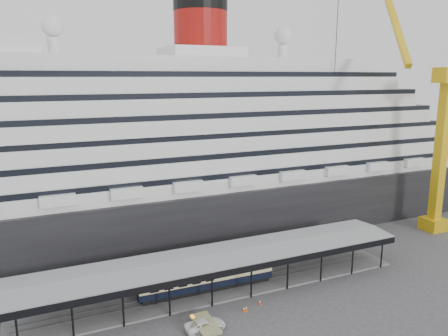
{
  "coord_description": "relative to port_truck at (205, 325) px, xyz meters",
  "views": [
    {
      "loc": [
        -22.95,
        -47.5,
        29.61
      ],
      "look_at": [
        2.01,
        8.0,
        16.79
      ],
      "focal_mm": 35.0,
      "sensor_mm": 36.0,
      "label": 1
    }
  ],
  "objects": [
    {
      "name": "platform_canopy",
      "position": [
        5.8,
        8.98,
        1.68
      ],
      "size": [
        56.0,
        9.18,
        5.3
      ],
      "color": "slate",
      "rests_on": "ground"
    },
    {
      "name": "crane_yellow",
      "position": [
        52.86,
        14.52,
        19.28
      ],
      "size": [
        23.83,
        18.78,
        47.6
      ],
      "color": "gold",
      "rests_on": "ground"
    },
    {
      "name": "pullman_carriage",
      "position": [
        3.78,
        8.98,
        1.67
      ],
      "size": [
        19.51,
        2.98,
        19.1
      ],
      "rotation": [
        0.0,
        0.0,
        -0.02
      ],
      "color": "black",
      "rests_on": "ground"
    },
    {
      "name": "cruise_ship",
      "position": [
        5.85,
        35.98,
        17.67
      ],
      "size": [
        130.0,
        30.0,
        43.9
      ],
      "color": "black",
      "rests_on": "ground"
    },
    {
      "name": "ground",
      "position": [
        5.8,
        3.98,
        -0.68
      ],
      "size": [
        200.0,
        200.0,
        0.0
      ],
      "primitive_type": "plane",
      "color": "#3A3A3D",
      "rests_on": "ground"
    },
    {
      "name": "traffic_cone_left",
      "position": [
        6.11,
        1.92,
        -0.34
      ],
      "size": [
        0.37,
        0.37,
        0.69
      ],
      "rotation": [
        0.0,
        0.0,
        -0.04
      ],
      "color": "#E44C0C",
      "rests_on": "ground"
    },
    {
      "name": "port_truck",
      "position": [
        0.0,
        0.0,
        0.0
      ],
      "size": [
        4.93,
        2.32,
        1.36
      ],
      "primitive_type": "imported",
      "rotation": [
        0.0,
        0.0,
        1.56
      ],
      "color": "white",
      "rests_on": "ground"
    },
    {
      "name": "traffic_cone_right",
      "position": [
        8.87,
        2.71,
        -0.35
      ],
      "size": [
        0.41,
        0.41,
        0.67
      ],
      "rotation": [
        0.0,
        0.0,
        -0.21
      ],
      "color": "red",
      "rests_on": "ground"
    },
    {
      "name": "traffic_cone_mid",
      "position": [
        6.47,
        1.97,
        -0.34
      ],
      "size": [
        0.38,
        0.38,
        0.7
      ],
      "rotation": [
        0.0,
        0.0,
        -0.08
      ],
      "color": "#DA540C",
      "rests_on": "ground"
    }
  ]
}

